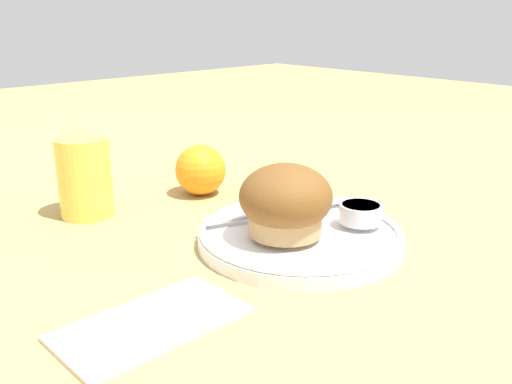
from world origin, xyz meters
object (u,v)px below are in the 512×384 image
(orange_fruit, at_px, (201,170))
(juice_glass, at_px, (85,177))
(butter_knife, at_px, (279,210))
(muffin, at_px, (284,201))

(orange_fruit, distance_m, juice_glass, 0.16)
(orange_fruit, height_order, juice_glass, juice_glass)
(butter_knife, height_order, juice_glass, juice_glass)
(butter_knife, distance_m, orange_fruit, 0.16)
(juice_glass, bearing_deg, orange_fruit, -11.47)
(muffin, height_order, butter_knife, muffin)
(muffin, bearing_deg, juice_glass, 112.27)
(muffin, relative_size, juice_glass, 0.99)
(orange_fruit, relative_size, juice_glass, 0.71)
(butter_knife, bearing_deg, juice_glass, 144.04)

